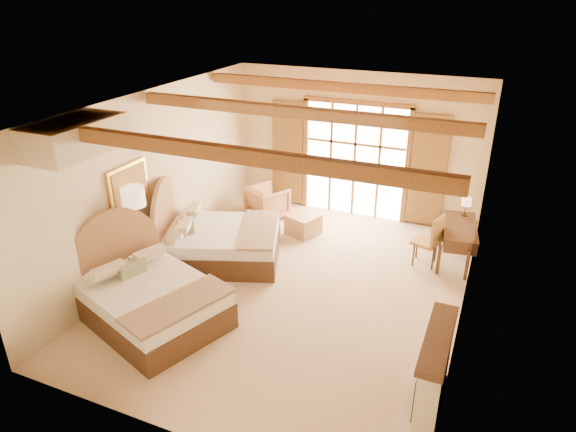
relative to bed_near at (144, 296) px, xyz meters
The scene contains 19 objects.
floor 2.56m from the bed_near, 44.85° to the left, with size 7.00×7.00×0.00m, color #CAAD8A.
wall_back 5.70m from the bed_near, 71.26° to the left, with size 5.50×5.50×0.00m, color beige.
wall_left 2.34m from the bed_near, 118.25° to the left, with size 7.00×7.00×0.00m, color beige.
wall_right 5.02m from the bed_near, 21.43° to the left, with size 7.00×7.00×0.00m, color beige.
ceiling 3.75m from the bed_near, 44.85° to the left, with size 7.00×7.00×0.00m, color #AC7437.
ceiling_beams 3.67m from the bed_near, 44.85° to the left, with size 5.39×4.60×0.18m, color olive, non-canonical shape.
french_doors 5.58m from the bed_near, 71.06° to the left, with size 3.95×0.08×2.60m.
fireplace 4.40m from the bed_near, ahead, with size 0.46×1.40×1.16m.
painting 1.91m from the bed_near, 131.42° to the left, with size 0.06×0.95×0.75m.
canopy_valance 2.61m from the bed_near, 160.35° to the right, with size 0.70×1.40×0.45m, color beige.
bed_near is the anchor object (origin of this frame).
bed_far 2.14m from the bed_near, 90.85° to the left, with size 2.69×2.28×1.42m.
nightstand 1.24m from the bed_near, 122.82° to the left, with size 0.53×0.53×0.63m, color #462E19.
floor_lamp 1.58m from the bed_near, 129.20° to the left, with size 0.38×0.38×1.81m.
armchair 4.27m from the bed_near, 88.74° to the left, with size 0.77×0.79×0.72m, color #B6794F.
ottoman 3.98m from the bed_near, 73.14° to the left, with size 0.58×0.58×0.42m, color #A57C51.
desk 5.75m from the bed_near, 42.22° to the left, with size 0.78×1.45×0.74m.
desk_chair 5.14m from the bed_near, 43.25° to the left, with size 0.57×0.56×1.01m.
desk_lamp 6.13m from the bed_near, 45.51° to the left, with size 0.18×0.18×0.37m.
Camera 1 is at (2.90, -7.07, 4.85)m, focal length 32.00 mm.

